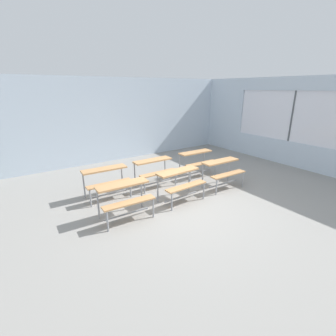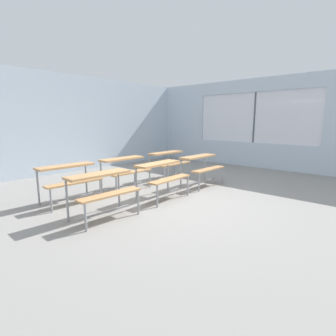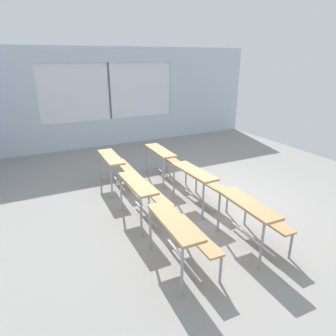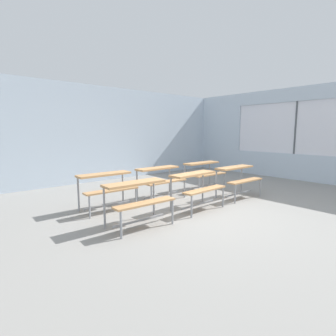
{
  "view_description": "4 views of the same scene",
  "coord_description": "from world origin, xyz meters",
  "px_view_note": "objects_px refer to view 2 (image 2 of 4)",
  "views": [
    {
      "loc": [
        -3.17,
        -3.97,
        2.64
      ],
      "look_at": [
        0.1,
        0.84,
        0.68
      ],
      "focal_mm": 25.56,
      "sensor_mm": 36.0,
      "label": 1
    },
    {
      "loc": [
        -3.8,
        -3.3,
        1.6
      ],
      "look_at": [
        0.33,
        0.33,
        0.6
      ],
      "focal_mm": 28.0,
      "sensor_mm": 36.0,
      "label": 2
    },
    {
      "loc": [
        -4.26,
        3.12,
        2.7
      ],
      "look_at": [
        0.78,
        0.58,
        0.58
      ],
      "focal_mm": 31.74,
      "sensor_mm": 36.0,
      "label": 3
    },
    {
      "loc": [
        -3.8,
        -3.3,
        1.6
      ],
      "look_at": [
        -0.1,
        0.98,
        0.8
      ],
      "focal_mm": 28.0,
      "sensor_mm": 36.0,
      "label": 4
    }
  ],
  "objects_px": {
    "desk_bench_r0c0": "(103,185)",
    "desk_bench_r1c0": "(69,175)",
    "desk_bench_r0c2": "(202,163)",
    "desk_bench_r1c2": "(169,159)",
    "desk_bench_r1c1": "(125,166)",
    "desk_bench_r0c1": "(162,172)"
  },
  "relations": [
    {
      "from": "desk_bench_r0c0",
      "to": "desk_bench_r0c1",
      "type": "distance_m",
      "value": 1.46
    },
    {
      "from": "desk_bench_r0c0",
      "to": "desk_bench_r1c0",
      "type": "bearing_deg",
      "value": 89.84
    },
    {
      "from": "desk_bench_r0c0",
      "to": "desk_bench_r1c1",
      "type": "height_order",
      "value": "same"
    },
    {
      "from": "desk_bench_r0c1",
      "to": "desk_bench_r1c1",
      "type": "relative_size",
      "value": 1.02
    },
    {
      "from": "desk_bench_r0c0",
      "to": "desk_bench_r1c1",
      "type": "relative_size",
      "value": 1.02
    },
    {
      "from": "desk_bench_r0c0",
      "to": "desk_bench_r1c2",
      "type": "relative_size",
      "value": 1.0
    },
    {
      "from": "desk_bench_r1c1",
      "to": "desk_bench_r1c2",
      "type": "distance_m",
      "value": 1.55
    },
    {
      "from": "desk_bench_r1c0",
      "to": "desk_bench_r1c1",
      "type": "relative_size",
      "value": 1.02
    },
    {
      "from": "desk_bench_r1c0",
      "to": "desk_bench_r1c1",
      "type": "distance_m",
      "value": 1.38
    },
    {
      "from": "desk_bench_r0c0",
      "to": "desk_bench_r1c1",
      "type": "bearing_deg",
      "value": 40.9
    },
    {
      "from": "desk_bench_r0c0",
      "to": "desk_bench_r1c0",
      "type": "height_order",
      "value": "same"
    },
    {
      "from": "desk_bench_r0c2",
      "to": "desk_bench_r1c2",
      "type": "relative_size",
      "value": 1.0
    },
    {
      "from": "desk_bench_r0c2",
      "to": "desk_bench_r1c0",
      "type": "bearing_deg",
      "value": 159.75
    },
    {
      "from": "desk_bench_r1c0",
      "to": "desk_bench_r1c1",
      "type": "xyz_separation_m",
      "value": [
        1.38,
        -0.03,
        0.0
      ]
    },
    {
      "from": "desk_bench_r0c2",
      "to": "desk_bench_r1c0",
      "type": "xyz_separation_m",
      "value": [
        -2.88,
        1.15,
        0.0
      ]
    },
    {
      "from": "desk_bench_r0c0",
      "to": "desk_bench_r0c2",
      "type": "relative_size",
      "value": 1.0
    },
    {
      "from": "desk_bench_r0c0",
      "to": "desk_bench_r1c2",
      "type": "bearing_deg",
      "value": 23.07
    },
    {
      "from": "desk_bench_r0c2",
      "to": "desk_bench_r1c1",
      "type": "height_order",
      "value": "same"
    },
    {
      "from": "desk_bench_r0c0",
      "to": "desk_bench_r1c1",
      "type": "xyz_separation_m",
      "value": [
        1.42,
        1.15,
        0.0
      ]
    },
    {
      "from": "desk_bench_r0c1",
      "to": "desk_bench_r1c0",
      "type": "height_order",
      "value": "same"
    },
    {
      "from": "desk_bench_r1c0",
      "to": "desk_bench_r1c2",
      "type": "bearing_deg",
      "value": 1.38
    },
    {
      "from": "desk_bench_r0c0",
      "to": "desk_bench_r0c1",
      "type": "bearing_deg",
      "value": 2.61
    }
  ]
}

